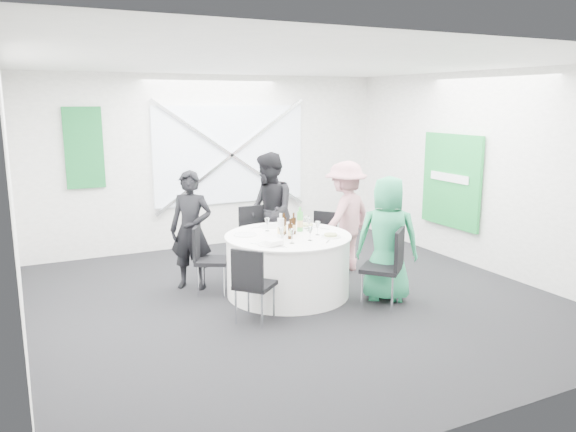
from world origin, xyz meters
name	(u,v)px	position (x,y,z in m)	size (l,w,h in m)	color
floor	(295,299)	(0.00, 0.00, 0.00)	(6.00, 6.00, 0.00)	black
ceiling	(296,63)	(0.00, 0.00, 2.80)	(6.00, 6.00, 0.00)	white
wall_back	(213,161)	(0.00, 3.00, 1.40)	(6.00, 6.00, 0.00)	silver
wall_front	(488,243)	(0.00, -3.00, 1.40)	(6.00, 6.00, 0.00)	silver
wall_left	(13,207)	(-3.00, 0.00, 1.40)	(6.00, 6.00, 0.00)	silver
wall_right	(485,172)	(3.00, 0.00, 1.40)	(6.00, 6.00, 0.00)	silver
window_panel	(231,155)	(0.30, 2.96, 1.50)	(2.60, 0.03, 1.60)	silver
window_brace_a	(232,155)	(0.30, 2.92, 1.50)	(0.05, 0.05, 3.16)	silver
window_brace_b	(232,155)	(0.30, 2.92, 1.50)	(0.05, 0.05, 3.16)	silver
green_banner	(84,148)	(-2.00, 2.95, 1.70)	(0.55, 0.04, 1.20)	#156C2D
green_sign	(451,181)	(2.94, 0.60, 1.20)	(0.05, 1.20, 1.40)	#1A8F38
banquet_table	(288,265)	(0.00, 0.20, 0.38)	(1.56, 1.56, 0.76)	white
chair_back	(256,234)	(0.01, 1.25, 0.55)	(0.43, 0.44, 0.93)	black
chair_back_left	(206,254)	(-0.90, 0.69, 0.51)	(0.54, 0.53, 0.87)	black
chair_back_right	(323,236)	(0.94, 0.98, 0.47)	(0.52, 0.52, 0.82)	black
chair_front_right	(389,262)	(0.84, -0.73, 0.56)	(0.61, 0.61, 0.95)	black
chair_front_left	(252,280)	(-0.77, -0.49, 0.50)	(0.55, 0.55, 0.85)	black
person_man_back_left	(191,230)	(-1.00, 0.97, 0.76)	(0.56, 0.37, 1.53)	black
person_man_back	(269,212)	(0.21, 1.23, 0.84)	(0.82, 0.45, 1.69)	black
person_woman_pink	(345,217)	(1.15, 0.71, 0.78)	(1.01, 0.47, 1.57)	#B9777F
person_woman_green	(387,239)	(0.99, -0.50, 0.76)	(0.74, 0.48, 1.52)	#289360
plate_back	(269,226)	(-0.02, 0.71, 0.77)	(0.26, 0.26, 0.01)	white
plate_back_left	(245,235)	(-0.48, 0.43, 0.77)	(0.28, 0.28, 0.01)	white
plate_back_right	(307,226)	(0.42, 0.51, 0.78)	(0.25, 0.25, 0.04)	white
plate_front_right	(331,236)	(0.42, -0.12, 0.78)	(0.24, 0.24, 0.04)	white
plate_front_left	(268,244)	(-0.42, -0.13, 0.77)	(0.24, 0.24, 0.01)	white
napkin	(274,243)	(-0.37, -0.20, 0.80)	(0.18, 0.12, 0.05)	white
beer_bottle_a	(283,227)	(-0.05, 0.23, 0.86)	(0.06, 0.06, 0.26)	#321909
beer_bottle_b	(284,226)	(-0.01, 0.29, 0.86)	(0.06, 0.06, 0.27)	#321909
beer_bottle_c	(294,226)	(0.09, 0.22, 0.86)	(0.06, 0.06, 0.27)	#321909
beer_bottle_d	(290,231)	(-0.06, 0.02, 0.85)	(0.06, 0.06, 0.24)	#321909
green_water_bottle	(300,222)	(0.23, 0.32, 0.88)	(0.08, 0.08, 0.31)	green
clear_water_bottle	(281,228)	(-0.14, 0.11, 0.88)	(0.08, 0.08, 0.30)	white
wine_glass_a	(309,221)	(0.33, 0.28, 0.88)	(0.07, 0.07, 0.17)	white
wine_glass_b	(281,232)	(-0.22, -0.07, 0.88)	(0.07, 0.07, 0.17)	white
wine_glass_c	(292,233)	(-0.14, -0.19, 0.88)	(0.07, 0.07, 0.17)	white
wine_glass_d	(306,219)	(0.36, 0.40, 0.88)	(0.07, 0.07, 0.17)	white
wine_glass_e	(310,230)	(0.11, -0.16, 0.88)	(0.07, 0.07, 0.17)	white
wine_glass_f	(318,225)	(0.33, 0.04, 0.88)	(0.07, 0.07, 0.17)	white
wine_glass_g	(267,221)	(-0.14, 0.51, 0.88)	(0.07, 0.07, 0.17)	white
fork_a	(282,225)	(0.18, 0.75, 0.76)	(0.01, 0.15, 0.01)	silver
knife_a	(257,228)	(-0.19, 0.74, 0.76)	(0.01, 0.15, 0.01)	silver
fork_b	(328,242)	(0.27, -0.31, 0.76)	(0.01, 0.15, 0.01)	silver
knife_b	(334,234)	(0.53, -0.02, 0.76)	(0.01, 0.15, 0.01)	silver
fork_c	(256,244)	(-0.52, -0.04, 0.76)	(0.01, 0.15, 0.01)	silver
knife_c	(281,247)	(-0.33, -0.27, 0.76)	(0.01, 0.15, 0.01)	silver
fork_d	(324,229)	(0.57, 0.30, 0.76)	(0.01, 0.15, 0.01)	silver
knife_d	(297,225)	(0.36, 0.65, 0.76)	(0.01, 0.15, 0.01)	silver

